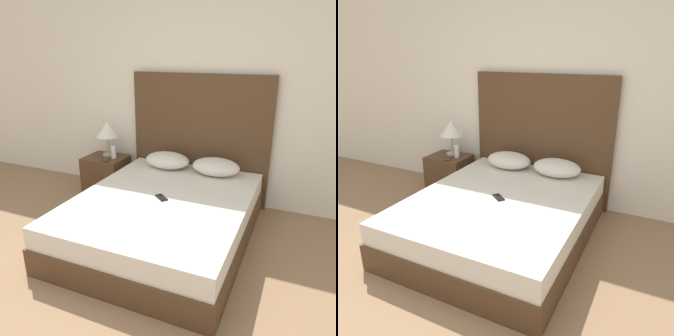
% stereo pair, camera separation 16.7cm
% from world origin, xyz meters
% --- Properties ---
extents(wall_back, '(10.00, 0.06, 2.70)m').
position_xyz_m(wall_back, '(0.00, 2.56, 1.35)').
color(wall_back, silver).
rests_on(wall_back, ground_plane).
extents(bed, '(1.56, 1.96, 0.43)m').
position_xyz_m(bed, '(0.01, 1.49, 0.21)').
color(bed, '#4C331E').
rests_on(bed, ground_plane).
extents(headboard, '(1.64, 0.05, 1.48)m').
position_xyz_m(headboard, '(0.01, 2.49, 0.74)').
color(headboard, '#4C331E').
rests_on(headboard, ground_plane).
extents(pillow_left, '(0.52, 0.36, 0.18)m').
position_xyz_m(pillow_left, '(-0.28, 2.23, 0.52)').
color(pillow_left, silver).
rests_on(pillow_left, bed).
extents(pillow_right, '(0.52, 0.36, 0.18)m').
position_xyz_m(pillow_right, '(0.30, 2.23, 0.52)').
color(pillow_right, silver).
rests_on(pillow_right, bed).
extents(phone_on_bed, '(0.16, 0.15, 0.01)m').
position_xyz_m(phone_on_bed, '(0.00, 1.44, 0.44)').
color(phone_on_bed, black).
rests_on(phone_on_bed, bed).
extents(nightstand, '(0.50, 0.42, 0.46)m').
position_xyz_m(nightstand, '(-1.11, 2.21, 0.23)').
color(nightstand, '#4C331E').
rests_on(nightstand, ground_plane).
extents(table_lamp, '(0.29, 0.29, 0.43)m').
position_xyz_m(table_lamp, '(-1.11, 2.29, 0.79)').
color(table_lamp, tan).
rests_on(table_lamp, nightstand).
extents(phone_on_nightstand, '(0.11, 0.16, 0.01)m').
position_xyz_m(phone_on_nightstand, '(-1.04, 2.10, 0.47)').
color(phone_on_nightstand, '#232328').
rests_on(phone_on_nightstand, nightstand).
extents(toiletry_bottle, '(0.06, 0.06, 0.16)m').
position_xyz_m(toiletry_bottle, '(-0.99, 2.21, 0.54)').
color(toiletry_bottle, silver).
rests_on(toiletry_bottle, nightstand).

